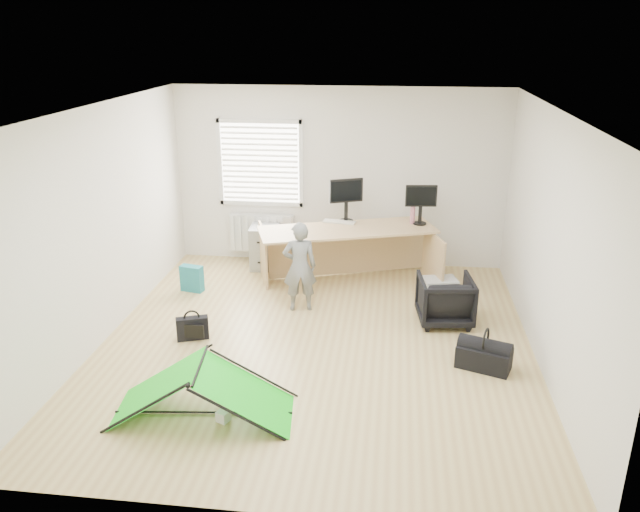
# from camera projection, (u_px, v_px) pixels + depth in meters

# --- Properties ---
(ground) EXTENTS (5.50, 5.50, 0.00)m
(ground) POSITION_uv_depth(u_px,v_px,m) (316.00, 343.00, 7.33)
(ground) COLOR tan
(ground) RESTS_ON ground
(back_wall) EXTENTS (5.00, 0.02, 2.70)m
(back_wall) POSITION_uv_depth(u_px,v_px,m) (339.00, 178.00, 9.42)
(back_wall) COLOR silver
(back_wall) RESTS_ON ground
(window) EXTENTS (1.20, 0.06, 1.20)m
(window) POSITION_uv_depth(u_px,v_px,m) (260.00, 163.00, 9.45)
(window) COLOR silver
(window) RESTS_ON back_wall
(radiator) EXTENTS (1.00, 0.12, 0.60)m
(radiator) POSITION_uv_depth(u_px,v_px,m) (262.00, 233.00, 9.79)
(radiator) COLOR silver
(radiator) RESTS_ON back_wall
(desk) EXTENTS (2.58, 1.53, 0.84)m
(desk) POSITION_uv_depth(u_px,v_px,m) (347.00, 257.00, 8.87)
(desk) COLOR tan
(desk) RESTS_ON ground
(filing_cabinet) EXTENTS (0.45, 0.59, 0.66)m
(filing_cabinet) POSITION_uv_depth(u_px,v_px,m) (265.00, 246.00, 9.58)
(filing_cabinet) COLOR gray
(filing_cabinet) RESTS_ON ground
(monitor_left) EXTENTS (0.49, 0.29, 0.47)m
(monitor_left) POSITION_uv_depth(u_px,v_px,m) (346.00, 206.00, 8.97)
(monitor_left) COLOR black
(monitor_left) RESTS_ON desk
(monitor_right) EXTENTS (0.45, 0.14, 0.42)m
(monitor_right) POSITION_uv_depth(u_px,v_px,m) (420.00, 210.00, 8.86)
(monitor_right) COLOR black
(monitor_right) RESTS_ON desk
(keyboard) EXTENTS (0.48, 0.23, 0.02)m
(keyboard) POSITION_uv_depth(u_px,v_px,m) (339.00, 222.00, 8.99)
(keyboard) COLOR beige
(keyboard) RESTS_ON desk
(thermos) EXTENTS (0.08, 0.08, 0.25)m
(thermos) POSITION_uv_depth(u_px,v_px,m) (413.00, 215.00, 8.91)
(thermos) COLOR #B16375
(thermos) RESTS_ON desk
(office_chair) EXTENTS (0.72, 0.74, 0.61)m
(office_chair) POSITION_uv_depth(u_px,v_px,m) (445.00, 300.00, 7.75)
(office_chair) COLOR black
(office_chair) RESTS_ON ground
(person) EXTENTS (0.49, 0.37, 1.19)m
(person) POSITION_uv_depth(u_px,v_px,m) (300.00, 267.00, 8.01)
(person) COLOR slate
(person) RESTS_ON ground
(kite) EXTENTS (1.78, 0.94, 0.53)m
(kite) POSITION_uv_depth(u_px,v_px,m) (202.00, 390.00, 5.91)
(kite) COLOR #15DE19
(kite) RESTS_ON ground
(storage_crate) EXTENTS (0.51, 0.41, 0.25)m
(storage_crate) POSITION_uv_depth(u_px,v_px,m) (440.00, 287.00, 8.58)
(storage_crate) COLOR silver
(storage_crate) RESTS_ON ground
(tote_bag) EXTENTS (0.33, 0.20, 0.37)m
(tote_bag) POSITION_uv_depth(u_px,v_px,m) (192.00, 278.00, 8.72)
(tote_bag) COLOR #1C717F
(tote_bag) RESTS_ON ground
(laptop_bag) EXTENTS (0.39, 0.23, 0.28)m
(laptop_bag) POSITION_uv_depth(u_px,v_px,m) (193.00, 328.00, 7.38)
(laptop_bag) COLOR black
(laptop_bag) RESTS_ON ground
(white_box) EXTENTS (0.14, 0.14, 0.11)m
(white_box) POSITION_uv_depth(u_px,v_px,m) (223.00, 416.00, 5.87)
(white_box) COLOR silver
(white_box) RESTS_ON ground
(duffel_bag) EXTENTS (0.63, 0.47, 0.25)m
(duffel_bag) POSITION_uv_depth(u_px,v_px,m) (484.00, 358.00, 6.76)
(duffel_bag) COLOR black
(duffel_bag) RESTS_ON ground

